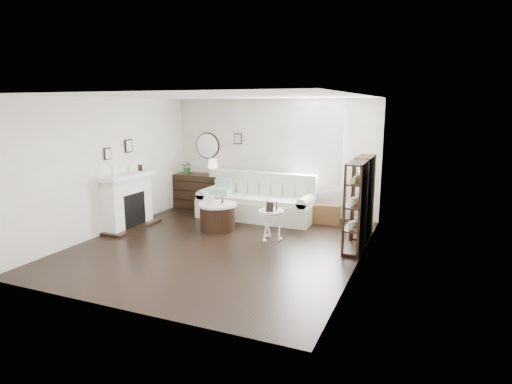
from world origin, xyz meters
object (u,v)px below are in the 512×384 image
at_px(sofa, 257,203).
at_px(pedestal_table, 271,213).
at_px(drum_table, 218,217).
at_px(dresser, 200,191).

relative_size(sofa, pedestal_table, 4.48).
distance_m(drum_table, pedestal_table, 1.32).
bearing_deg(dresser, pedestal_table, -34.87).
xyz_separation_m(dresser, pedestal_table, (2.60, -1.81, 0.11)).
relative_size(dresser, pedestal_table, 2.16).
bearing_deg(drum_table, dresser, 129.94).
distance_m(sofa, dresser, 1.75).
relative_size(sofa, drum_table, 3.32).
height_order(dresser, pedestal_table, dresser).
height_order(dresser, drum_table, dresser).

